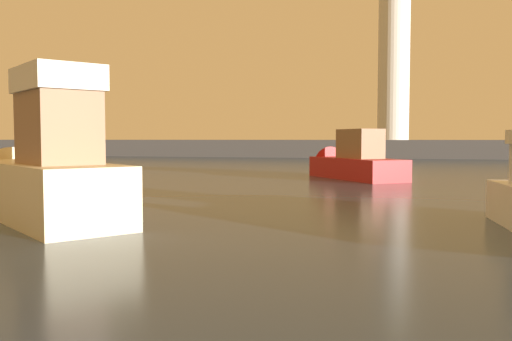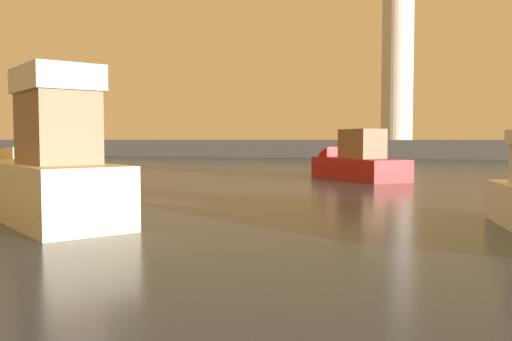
{
  "view_description": "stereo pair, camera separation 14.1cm",
  "coord_description": "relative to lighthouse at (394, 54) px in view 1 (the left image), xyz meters",
  "views": [
    {
      "loc": [
        5.17,
        -1.28,
        1.97
      ],
      "look_at": [
        0.93,
        14.87,
        1.0
      ],
      "focal_mm": 38.5,
      "sensor_mm": 36.0,
      "label": 1
    },
    {
      "loc": [
        5.3,
        -1.24,
        1.97
      ],
      "look_at": [
        0.93,
        14.87,
        1.0
      ],
      "focal_mm": 38.5,
      "sensor_mm": 36.0,
      "label": 2
    }
  ],
  "objects": [
    {
      "name": "motorboat_3",
      "position": [
        -1.93,
        -30.44,
        -9.87
      ],
      "size": [
        6.04,
        7.22,
        2.87
      ],
      "color": "#B21E1E",
      "rests_on": "ground_plane"
    },
    {
      "name": "breakwater",
      "position": [
        -4.44,
        0.0,
        -9.69
      ],
      "size": [
        89.69,
        5.24,
        1.86
      ],
      "primitive_type": "cube",
      "color": "#423F3D",
      "rests_on": "ground_plane"
    },
    {
      "name": "lighthouse",
      "position": [
        0.0,
        0.0,
        0.0
      ],
      "size": [
        3.18,
        3.18,
        18.5
      ],
      "color": "silver",
      "rests_on": "breakwater"
    },
    {
      "name": "ground_plane",
      "position": [
        -4.44,
        -28.62,
        -10.62
      ],
      "size": [
        220.0,
        220.0,
        0.0
      ],
      "primitive_type": "plane",
      "color": "#2D3D51"
    },
    {
      "name": "motorboat_0",
      "position": [
        -8.17,
        -46.56,
        -9.53
      ],
      "size": [
        7.53,
        6.34,
        3.79
      ],
      "color": "beige",
      "rests_on": "ground_plane"
    }
  ]
}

